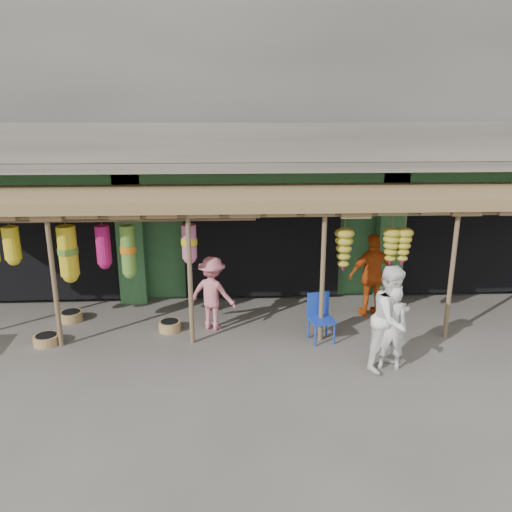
{
  "coord_description": "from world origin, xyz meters",
  "views": [
    {
      "loc": [
        -0.73,
        -9.08,
        4.31
      ],
      "look_at": [
        -0.2,
        1.0,
        1.38
      ],
      "focal_mm": 35.0,
      "sensor_mm": 36.0,
      "label": 1
    }
  ],
  "objects_px": {
    "person_vendor": "(373,275)",
    "person_shopper": "(212,293)",
    "blue_chair": "(320,314)",
    "person_right": "(392,318)",
    "person_front": "(391,327)"
  },
  "relations": [
    {
      "from": "blue_chair",
      "to": "person_vendor",
      "type": "distance_m",
      "value": 1.82
    },
    {
      "from": "person_front",
      "to": "person_vendor",
      "type": "relative_size",
      "value": 0.84
    },
    {
      "from": "person_vendor",
      "to": "person_shopper",
      "type": "relative_size",
      "value": 1.2
    },
    {
      "from": "person_front",
      "to": "person_shopper",
      "type": "relative_size",
      "value": 1.0
    },
    {
      "from": "person_right",
      "to": "person_front",
      "type": "bearing_deg",
      "value": -172.81
    },
    {
      "from": "person_right",
      "to": "person_shopper",
      "type": "height_order",
      "value": "person_right"
    },
    {
      "from": "person_front",
      "to": "blue_chair",
      "type": "bearing_deg",
      "value": -44.79
    },
    {
      "from": "person_front",
      "to": "person_right",
      "type": "bearing_deg",
      "value": -127.13
    },
    {
      "from": "person_vendor",
      "to": "person_shopper",
      "type": "xyz_separation_m",
      "value": [
        -3.44,
        -0.52,
        -0.15
      ]
    },
    {
      "from": "person_shopper",
      "to": "person_vendor",
      "type": "bearing_deg",
      "value": -147.81
    },
    {
      "from": "person_right",
      "to": "person_vendor",
      "type": "bearing_deg",
      "value": 42.02
    },
    {
      "from": "person_right",
      "to": "blue_chair",
      "type": "bearing_deg",
      "value": 90.79
    },
    {
      "from": "blue_chair",
      "to": "person_right",
      "type": "bearing_deg",
      "value": -60.52
    },
    {
      "from": "person_shopper",
      "to": "person_front",
      "type": "bearing_deg",
      "value": 172.84
    },
    {
      "from": "person_front",
      "to": "person_vendor",
      "type": "distance_m",
      "value": 2.39
    }
  ]
}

